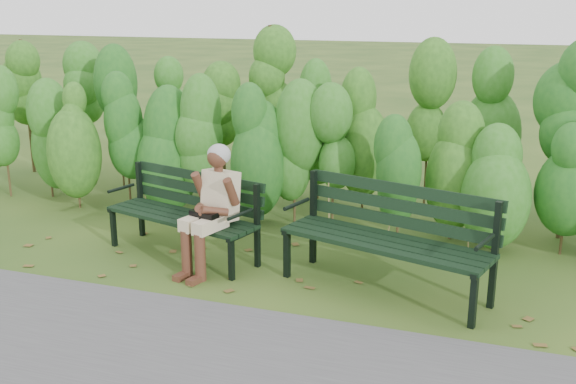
% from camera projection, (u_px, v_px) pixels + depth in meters
% --- Properties ---
extents(ground, '(80.00, 80.00, 0.00)m').
position_uv_depth(ground, '(277.00, 270.00, 7.00)').
color(ground, '#28481A').
extents(footpath, '(60.00, 2.50, 0.01)m').
position_uv_depth(footpath, '(177.00, 378.00, 5.00)').
color(footpath, '#474749').
rests_on(footpath, ground).
extents(hedge_band, '(11.04, 1.67, 2.42)m').
position_uv_depth(hedge_band, '(327.00, 121.00, 8.35)').
color(hedge_band, '#47381E').
rests_on(hedge_band, ground).
extents(leaf_litter, '(6.07, 1.99, 0.01)m').
position_uv_depth(leaf_litter, '(344.00, 277.00, 6.81)').
color(leaf_litter, brown).
rests_on(leaf_litter, ground).
extents(bench_left, '(1.89, 1.05, 0.90)m').
position_uv_depth(bench_left, '(187.00, 208.00, 7.32)').
color(bench_left, black).
rests_on(bench_left, ground).
extents(bench_right, '(2.12, 1.19, 1.01)m').
position_uv_depth(bench_right, '(391.00, 230.00, 6.41)').
color(bench_right, black).
rests_on(bench_right, ground).
extents(seated_woman, '(0.55, 0.81, 1.31)m').
position_uv_depth(seated_woman, '(212.00, 201.00, 6.83)').
color(seated_woman, beige).
rests_on(seated_woman, ground).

